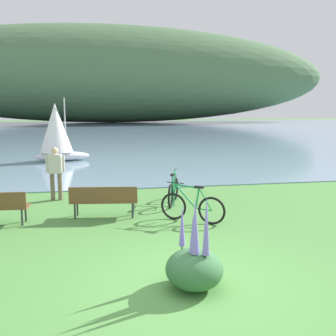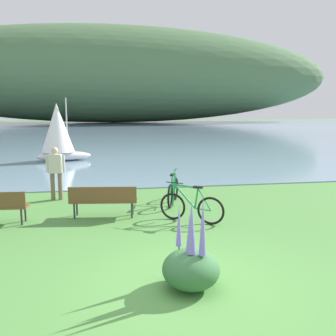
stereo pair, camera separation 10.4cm
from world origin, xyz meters
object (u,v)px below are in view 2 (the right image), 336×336
at_px(person_at_shoreline, 56,170).
at_px(park_bench_near_camera, 103,199).
at_px(bicycle_leaning_near_bench, 173,191).
at_px(bicycle_beside_path, 191,207).
at_px(sailboat_nearest_to_shore, 58,131).

bearing_deg(person_at_shoreline, park_bench_near_camera, -56.31).
height_order(bicycle_leaning_near_bench, person_at_shoreline, person_at_shoreline).
height_order(bicycle_beside_path, sailboat_nearest_to_shore, sailboat_nearest_to_shore).
bearing_deg(sailboat_nearest_to_shore, bicycle_leaning_near_bench, -65.36).
distance_m(park_bench_near_camera, person_at_shoreline, 2.75).
bearing_deg(bicycle_leaning_near_bench, sailboat_nearest_to_shore, 114.64).
distance_m(park_bench_near_camera, bicycle_beside_path, 2.37).
bearing_deg(park_bench_near_camera, bicycle_leaning_near_bench, 28.54).
distance_m(bicycle_leaning_near_bench, bicycle_beside_path, 1.93).
relative_size(bicycle_leaning_near_bench, bicycle_beside_path, 1.12).
xyz_separation_m(bicycle_beside_path, person_at_shoreline, (-3.74, 3.03, 0.58)).
relative_size(park_bench_near_camera, sailboat_nearest_to_shore, 0.53).
bearing_deg(person_at_shoreline, sailboat_nearest_to_shore, 96.38).
relative_size(park_bench_near_camera, bicycle_beside_path, 1.23).
relative_size(bicycle_beside_path, person_at_shoreline, 0.88).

